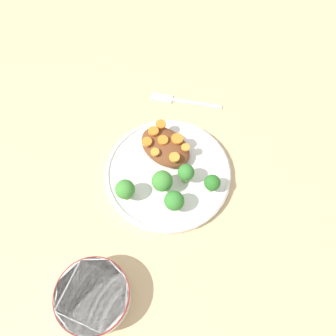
# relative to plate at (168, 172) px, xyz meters

# --- Properties ---
(ground_plane) EXTENTS (4.00, 4.00, 0.00)m
(ground_plane) POSITION_rel_plate_xyz_m (0.00, 0.00, -0.01)
(ground_plane) COLOR tan
(plate) EXTENTS (0.27, 0.27, 0.02)m
(plate) POSITION_rel_plate_xyz_m (0.00, 0.00, 0.00)
(plate) COLOR silver
(plate) RESTS_ON ground_plane
(dip_bowl) EXTENTS (0.13, 0.13, 0.05)m
(dip_bowl) POSITION_rel_plate_xyz_m (-0.08, 0.27, 0.02)
(dip_bowl) COLOR white
(dip_bowl) RESTS_ON ground_plane
(stew_mound) EXTENTS (0.12, 0.08, 0.03)m
(stew_mound) POSITION_rel_plate_xyz_m (0.04, -0.03, 0.02)
(stew_mound) COLOR brown
(stew_mound) RESTS_ON plate
(broccoli_floret_0) EXTENTS (0.03, 0.03, 0.05)m
(broccoli_floret_0) POSITION_rel_plate_xyz_m (-0.04, -0.01, 0.04)
(broccoli_floret_0) COLOR #759E51
(broccoli_floret_0) RESTS_ON plate
(broccoli_floret_1) EXTENTS (0.04, 0.04, 0.06)m
(broccoli_floret_1) POSITION_rel_plate_xyz_m (-0.02, 0.04, 0.04)
(broccoli_floret_1) COLOR #759E51
(broccoli_floret_1) RESTS_ON plate
(broccoli_floret_2) EXTENTS (0.04, 0.04, 0.05)m
(broccoli_floret_2) POSITION_rel_plate_xyz_m (-0.07, 0.05, 0.04)
(broccoli_floret_2) COLOR #7FA85B
(broccoli_floret_2) RESTS_ON plate
(broccoli_floret_3) EXTENTS (0.04, 0.04, 0.05)m
(broccoli_floret_3) POSITION_rel_plate_xyz_m (0.02, 0.10, 0.04)
(broccoli_floret_3) COLOR #759E51
(broccoli_floret_3) RESTS_ON plate
(broccoli_floret_4) EXTENTS (0.03, 0.03, 0.05)m
(broccoli_floret_4) POSITION_rel_plate_xyz_m (-0.09, -0.03, 0.03)
(broccoli_floret_4) COLOR #759E51
(broccoli_floret_4) RESTS_ON plate
(carrot_slice_0) EXTENTS (0.02, 0.02, 0.01)m
(carrot_slice_0) POSITION_rel_plate_xyz_m (0.00, -0.02, 0.04)
(carrot_slice_0) COLOR orange
(carrot_slice_0) RESTS_ON stew_mound
(carrot_slice_1) EXTENTS (0.02, 0.02, 0.00)m
(carrot_slice_1) POSITION_rel_plate_xyz_m (-0.00, -0.05, 0.04)
(carrot_slice_1) COLOR orange
(carrot_slice_1) RESTS_ON stew_mound
(carrot_slice_2) EXTENTS (0.02, 0.02, 0.01)m
(carrot_slice_2) POSITION_rel_plate_xyz_m (0.07, -0.01, 0.04)
(carrot_slice_2) COLOR orange
(carrot_slice_2) RESTS_ON stew_mound
(carrot_slice_3) EXTENTS (0.02, 0.02, 0.01)m
(carrot_slice_3) POSITION_rel_plate_xyz_m (0.08, -0.03, 0.04)
(carrot_slice_3) COLOR orange
(carrot_slice_3) RESTS_ON stew_mound
(carrot_slice_4) EXTENTS (0.03, 0.03, 0.01)m
(carrot_slice_4) POSITION_rel_plate_xyz_m (0.03, -0.06, 0.04)
(carrot_slice_4) COLOR orange
(carrot_slice_4) RESTS_ON stew_mound
(carrot_slice_5) EXTENTS (0.02, 0.02, 0.01)m
(carrot_slice_5) POSITION_rel_plate_xyz_m (0.05, -0.03, 0.04)
(carrot_slice_5) COLOR orange
(carrot_slice_5) RESTS_ON stew_mound
(carrot_slice_6) EXTENTS (0.02, 0.02, 0.00)m
(carrot_slice_6) POSITION_rel_plate_xyz_m (0.04, -0.00, 0.04)
(carrot_slice_6) COLOR orange
(carrot_slice_6) RESTS_ON stew_mound
(carrot_slice_7) EXTENTS (0.02, 0.02, 0.01)m
(carrot_slice_7) POSITION_rel_plate_xyz_m (0.08, -0.06, 0.04)
(carrot_slice_7) COLOR orange
(carrot_slice_7) RESTS_ON stew_mound
(fork) EXTENTS (0.16, 0.11, 0.01)m
(fork) POSITION_rel_plate_xyz_m (0.12, -0.17, -0.01)
(fork) COLOR #B5B5B5
(fork) RESTS_ON ground_plane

